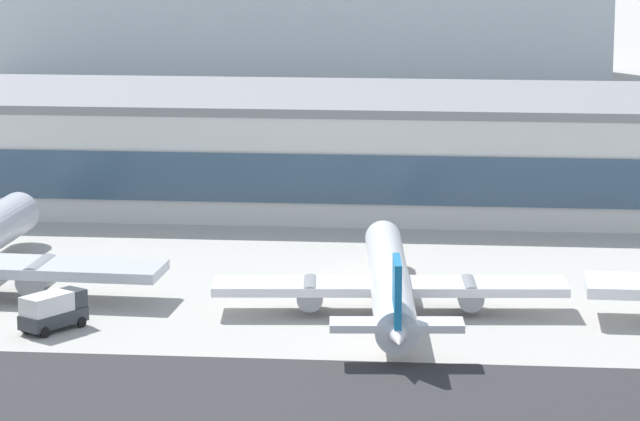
# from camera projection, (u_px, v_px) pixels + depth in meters

# --- Properties ---
(terminal_building) EXTENTS (191.32, 29.50, 13.01)m
(terminal_building) POSITION_uv_depth(u_px,v_px,m) (409.00, 149.00, 195.15)
(terminal_building) COLOR silver
(terminal_building) RESTS_ON ground_plane
(airliner_blue_tail_gate_1) EXTENTS (31.49, 40.13, 8.38)m
(airliner_blue_tail_gate_1) POSITION_uv_depth(u_px,v_px,m) (390.00, 285.00, 146.11)
(airliner_blue_tail_gate_1) COLOR silver
(airliner_blue_tail_gate_1) RESTS_ON ground_plane
(service_box_truck_1) EXTENTS (5.25, 6.35, 3.25)m
(service_box_truck_1) POSITION_uv_depth(u_px,v_px,m) (53.00, 310.00, 141.31)
(service_box_truck_1) COLOR #2D3338
(service_box_truck_1) RESTS_ON ground_plane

